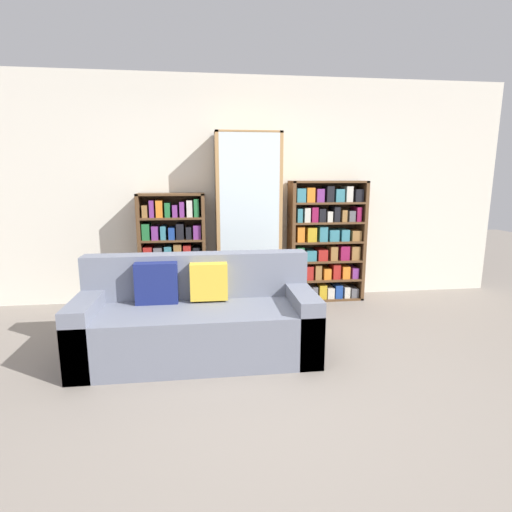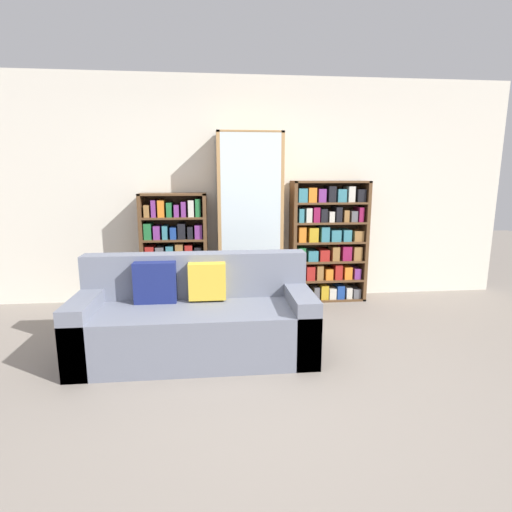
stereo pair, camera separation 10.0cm
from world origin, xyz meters
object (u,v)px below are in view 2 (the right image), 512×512
at_px(display_cabinet, 250,220).
at_px(wine_bottle, 295,304).
at_px(couch, 196,320).
at_px(bookshelf_right, 328,242).
at_px(bookshelf_left, 175,251).

xyz_separation_m(display_cabinet, wine_bottle, (0.45, -0.61, -0.86)).
bearing_deg(couch, bookshelf_right, 42.59).
relative_size(couch, wine_bottle, 5.29).
bearing_deg(bookshelf_right, couch, -137.41).
bearing_deg(wine_bottle, bookshelf_left, 155.00).
bearing_deg(bookshelf_left, wine_bottle, -25.00).
distance_m(bookshelf_left, bookshelf_right, 1.87).
height_order(display_cabinet, bookshelf_right, display_cabinet).
bearing_deg(bookshelf_left, bookshelf_right, -0.02).
relative_size(display_cabinet, bookshelf_right, 1.38).
distance_m(display_cabinet, wine_bottle, 1.14).
height_order(couch, wine_bottle, couch).
height_order(bookshelf_left, display_cabinet, display_cabinet).
height_order(display_cabinet, wine_bottle, display_cabinet).
xyz_separation_m(couch, bookshelf_right, (1.57, 1.45, 0.42)).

